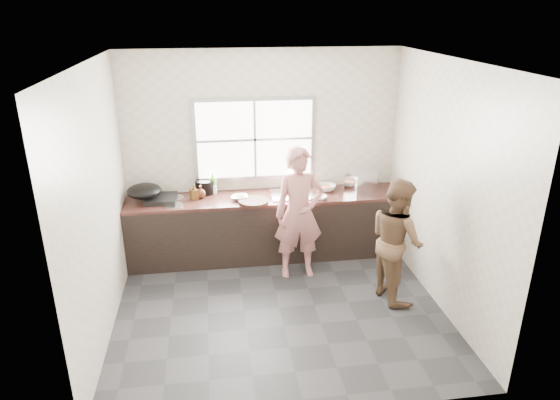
{
  "coord_description": "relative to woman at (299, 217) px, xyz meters",
  "views": [
    {
      "loc": [
        -0.67,
        -4.75,
        3.19
      ],
      "look_at": [
        0.1,
        0.65,
        1.05
      ],
      "focal_mm": 32.0,
      "sensor_mm": 36.0,
      "label": 1
    }
  ],
  "objects": [
    {
      "name": "window_glazing",
      "position": [
        -0.45,
        0.83,
        0.78
      ],
      "size": [
        1.5,
        0.01,
        1.0
      ],
      "primitive_type": "cube",
      "color": "white",
      "rests_on": "window_frame"
    },
    {
      "name": "woman",
      "position": [
        0.0,
        0.0,
        0.0
      ],
      "size": [
        0.57,
        0.38,
        1.55
      ],
      "primitive_type": "imported",
      "rotation": [
        0.0,
        0.0,
        0.02
      ],
      "color": "#BD7471",
      "rests_on": "floor"
    },
    {
      "name": "floor",
      "position": [
        -0.35,
        -0.74,
        -0.78
      ],
      "size": [
        3.6,
        3.2,
        0.01
      ],
      "primitive_type": "cube",
      "color": "#2A2A2D",
      "rests_on": "ground"
    },
    {
      "name": "pot_lid_left",
      "position": [
        -1.51,
        0.39,
        0.09
      ],
      "size": [
        0.29,
        0.29,
        0.01
      ],
      "primitive_type": "cylinder",
      "rotation": [
        0.0,
        0.0,
        0.26
      ],
      "color": "silver",
      "rests_on": "countertop"
    },
    {
      "name": "pot_lid_right",
      "position": [
        -1.51,
        0.65,
        0.09
      ],
      "size": [
        0.29,
        0.29,
        0.01
      ],
      "primitive_type": "cylinder",
      "rotation": [
        0.0,
        0.0,
        -0.37
      ],
      "color": "silver",
      "rests_on": "countertop"
    },
    {
      "name": "wall_front",
      "position": [
        -0.35,
        -2.34,
        0.58
      ],
      "size": [
        3.6,
        0.01,
        2.7
      ],
      "primitive_type": "cube",
      "color": "beige",
      "rests_on": "ground"
    },
    {
      "name": "window_frame",
      "position": [
        -0.45,
        0.85,
        0.78
      ],
      "size": [
        1.6,
        0.05,
        1.1
      ],
      "primitive_type": "cube",
      "color": "#9EA0A5",
      "rests_on": "wall_back"
    },
    {
      "name": "wall_left",
      "position": [
        -2.15,
        -0.74,
        0.58
      ],
      "size": [
        0.01,
        3.2,
        2.7
      ],
      "primitive_type": "cube",
      "color": "beige",
      "rests_on": "ground"
    },
    {
      "name": "dish_rack",
      "position": [
        0.94,
        0.56,
        0.22
      ],
      "size": [
        0.43,
        0.38,
        0.27
      ],
      "primitive_type": "cube",
      "rotation": [
        0.0,
        0.0,
        0.43
      ],
      "color": "silver",
      "rests_on": "countertop"
    },
    {
      "name": "bottle_green",
      "position": [
        -1.02,
        0.78,
        0.24
      ],
      "size": [
        0.15,
        0.15,
        0.3
      ],
      "primitive_type": "imported",
      "rotation": [
        0.0,
        0.0,
        0.37
      ],
      "color": "#569A32",
      "rests_on": "countertop"
    },
    {
      "name": "ceiling",
      "position": [
        -0.35,
        -0.74,
        1.93
      ],
      "size": [
        3.6,
        3.2,
        0.01
      ],
      "primitive_type": "cube",
      "color": "silver",
      "rests_on": "wall_back"
    },
    {
      "name": "bowl_mince",
      "position": [
        -0.68,
        0.49,
        0.11
      ],
      "size": [
        0.22,
        0.22,
        0.05
      ],
      "primitive_type": "imported",
      "rotation": [
        0.0,
        0.0,
        0.15
      ],
      "color": "white",
      "rests_on": "countertop"
    },
    {
      "name": "black_pot",
      "position": [
        -1.12,
        0.78,
        0.18
      ],
      "size": [
        0.31,
        0.31,
        0.18
      ],
      "primitive_type": "cylinder",
      "rotation": [
        0.0,
        0.0,
        -0.3
      ],
      "color": "black",
      "rests_on": "countertop"
    },
    {
      "name": "bottle_brown_short",
      "position": [
        -1.18,
        0.62,
        0.16
      ],
      "size": [
        0.15,
        0.15,
        0.15
      ],
      "primitive_type": "imported",
      "rotation": [
        0.0,
        0.0,
        -0.24
      ],
      "color": "#3E1C0F",
      "rests_on": "countertop"
    },
    {
      "name": "person_side",
      "position": [
        1.0,
        -0.66,
        -0.05
      ],
      "size": [
        0.67,
        0.79,
        1.44
      ],
      "primitive_type": "imported",
      "rotation": [
        0.0,
        0.0,
        1.76
      ],
      "color": "brown",
      "rests_on": "floor"
    },
    {
      "name": "cleaver",
      "position": [
        -0.7,
        0.47,
        0.13
      ],
      "size": [
        0.21,
        0.13,
        0.01
      ],
      "primitive_type": "cube",
      "rotation": [
        0.0,
        0.0,
        0.2
      ],
      "color": "silver",
      "rests_on": "cutting_board"
    },
    {
      "name": "bottle_brown_tall",
      "position": [
        -1.26,
        0.57,
        0.18
      ],
      "size": [
        0.11,
        0.11,
        0.18
      ],
      "primitive_type": "imported",
      "rotation": [
        0.0,
        0.0,
        0.4
      ],
      "color": "#472E11",
      "rests_on": "countertop"
    },
    {
      "name": "sink",
      "position": [
        0.0,
        0.55,
        0.09
      ],
      "size": [
        0.55,
        0.45,
        0.02
      ],
      "primitive_type": "cube",
      "color": "silver",
      "rests_on": "countertop"
    },
    {
      "name": "plate_food",
      "position": [
        -1.16,
        0.78,
        0.1
      ],
      "size": [
        0.28,
        0.28,
        0.02
      ],
      "primitive_type": "cylinder",
      "rotation": [
        0.0,
        0.0,
        -0.25
      ],
      "color": "silver",
      "rests_on": "countertop"
    },
    {
      "name": "cabinet",
      "position": [
        -0.35,
        0.55,
        -0.36
      ],
      "size": [
        3.6,
        0.62,
        0.82
      ],
      "primitive_type": "cube",
      "color": "black",
      "rests_on": "floor"
    },
    {
      "name": "wok",
      "position": [
        -1.88,
        0.58,
        0.23
      ],
      "size": [
        0.5,
        0.5,
        0.16
      ],
      "primitive_type": "ellipsoid",
      "rotation": [
        0.0,
        0.0,
        0.16
      ],
      "color": "black",
      "rests_on": "burner"
    },
    {
      "name": "bowl_held",
      "position": [
        0.35,
        0.34,
        0.12
      ],
      "size": [
        0.24,
        0.24,
        0.06
      ],
      "primitive_type": "imported",
      "rotation": [
        0.0,
        0.0,
        0.32
      ],
      "color": "white",
      "rests_on": "countertop"
    },
    {
      "name": "bowl_crabs",
      "position": [
        0.49,
        0.65,
        0.12
      ],
      "size": [
        0.25,
        0.25,
        0.06
      ],
      "primitive_type": "imported",
      "rotation": [
        0.0,
        0.0,
        -0.29
      ],
      "color": "silver",
      "rests_on": "countertop"
    },
    {
      "name": "burner",
      "position": [
        -1.68,
        0.58,
        0.12
      ],
      "size": [
        0.4,
        0.4,
        0.06
      ],
      "primitive_type": "cube",
      "rotation": [
        0.0,
        0.0,
        -0.05
      ],
      "color": "black",
      "rests_on": "countertop"
    },
    {
      "name": "wall_right",
      "position": [
        1.46,
        -0.74,
        0.58
      ],
      "size": [
        0.01,
        3.2,
        2.7
      ],
      "primitive_type": "cube",
      "color": "silver",
      "rests_on": "ground"
    },
    {
      "name": "wall_back",
      "position": [
        -0.35,
        0.87,
        0.58
      ],
      "size": [
        3.6,
        0.01,
        2.7
      ],
      "primitive_type": "cube",
      "color": "beige",
      "rests_on": "ground"
    },
    {
      "name": "cutting_board",
      "position": [
        -0.52,
        0.34,
        0.11
      ],
      "size": [
        0.5,
        0.5,
        0.04
      ],
      "primitive_type": "cylinder",
      "rotation": [
        0.0,
        0.0,
        -0.42
      ],
      "color": "black",
      "rests_on": "countertop"
    },
    {
      "name": "faucet",
      "position": [
        0.0,
        0.75,
        0.24
      ],
      "size": [
        0.02,
        0.02,
        0.3
      ],
      "primitive_type": "cylinder",
      "color": "silver",
      "rests_on": "countertop"
    },
    {
      "name": "glass_jar",
      "position": [
        -1.01,
        0.76,
        0.14
      ],
      "size": [
        0.08,
        0.08,
        0.11
      ],
      "primitive_type": "cylinder",
      "rotation": [
        0.0,
        0.0,
        -0.07
      ],
      "color": "white",
      "rests_on": "countertop"
    },
    {
      "name": "countertop",
      "position": [
        -0.35,
        0.55,
        0.07
      ],
      "size": [
        3.6,
        0.64,
        0.04
      ],
      "primitive_type": "cube",
      "color": "#351A15",
      "rests_on": "cabinet"
    }
  ]
}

